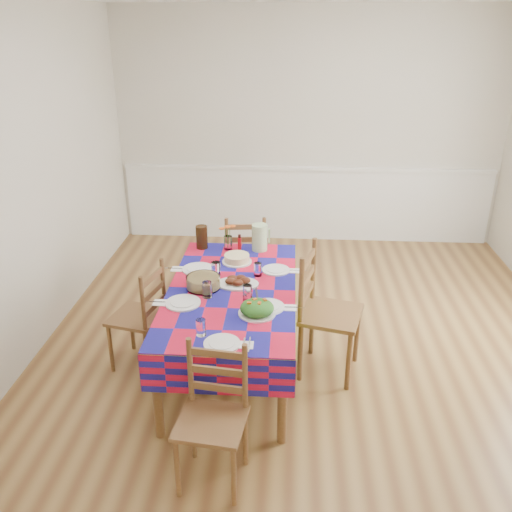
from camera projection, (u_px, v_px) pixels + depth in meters
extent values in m
cube|color=brown|center=(309.00, 350.00, 4.55)|extent=(4.50, 5.00, 0.04)
cube|color=beige|center=(309.00, 130.00, 6.31)|extent=(4.50, 0.04, 2.70)
cube|color=beige|center=(346.00, 430.00, 1.70)|extent=(4.50, 0.04, 2.70)
cube|color=beige|center=(19.00, 188.00, 4.14)|extent=(0.04, 5.00, 2.70)
cube|color=white|center=(307.00, 169.00, 6.44)|extent=(4.41, 0.06, 0.04)
cube|color=white|center=(306.00, 204.00, 6.64)|extent=(4.41, 0.03, 0.90)
cylinder|color=brown|center=(157.00, 396.00, 3.46)|extent=(0.06, 0.06, 0.64)
cylinder|color=brown|center=(282.00, 401.00, 3.42)|extent=(0.06, 0.06, 0.64)
cylinder|color=brown|center=(198.00, 283.00, 4.95)|extent=(0.06, 0.06, 0.64)
cylinder|color=brown|center=(286.00, 286.00, 4.90)|extent=(0.06, 0.06, 0.64)
cube|color=brown|center=(232.00, 292.00, 4.04)|extent=(0.91, 1.73, 0.04)
cube|color=red|center=(232.00, 289.00, 4.03)|extent=(0.95, 1.77, 0.01)
cube|color=red|center=(170.00, 304.00, 4.12)|extent=(0.01, 1.77, 0.27)
cube|color=red|center=(295.00, 308.00, 4.06)|extent=(0.01, 1.77, 0.27)
cube|color=red|center=(217.00, 376.00, 3.28)|extent=(0.95, 0.01, 0.27)
cube|color=red|center=(243.00, 258.00, 4.90)|extent=(0.95, 0.01, 0.27)
cylinder|color=white|center=(222.00, 344.00, 3.34)|extent=(0.23, 0.23, 0.01)
cylinder|color=white|center=(222.00, 342.00, 3.34)|extent=(0.16, 0.16, 0.01)
cylinder|color=white|center=(201.00, 327.00, 3.42)|extent=(0.06, 0.06, 0.11)
cube|color=white|center=(247.00, 345.00, 3.33)|extent=(0.08, 0.08, 0.01)
cube|color=silver|center=(244.00, 344.00, 3.33)|extent=(0.01, 0.14, 0.00)
cube|color=silver|center=(249.00, 344.00, 3.33)|extent=(0.01, 0.17, 0.00)
cylinder|color=white|center=(183.00, 303.00, 3.82)|extent=(0.25, 0.25, 0.01)
cylinder|color=white|center=(183.00, 302.00, 3.81)|extent=(0.18, 0.18, 0.01)
cylinder|color=white|center=(207.00, 290.00, 3.89)|extent=(0.07, 0.07, 0.12)
cube|color=white|center=(160.00, 303.00, 3.83)|extent=(0.09, 0.09, 0.01)
cube|color=silver|center=(157.00, 302.00, 3.83)|extent=(0.16, 0.01, 0.00)
cube|color=silver|center=(162.00, 302.00, 3.82)|extent=(0.19, 0.01, 0.00)
cylinder|color=white|center=(198.00, 269.00, 4.33)|extent=(0.26, 0.26, 0.01)
cylinder|color=white|center=(198.00, 268.00, 4.33)|extent=(0.18, 0.18, 0.01)
cylinder|color=white|center=(216.00, 270.00, 4.19)|extent=(0.07, 0.07, 0.12)
cube|color=white|center=(177.00, 269.00, 4.34)|extent=(0.09, 0.09, 0.01)
cube|color=silver|center=(175.00, 268.00, 4.34)|extent=(0.16, 0.01, 0.00)
cube|color=silver|center=(179.00, 269.00, 4.34)|extent=(0.19, 0.01, 0.00)
cylinder|color=white|center=(268.00, 307.00, 3.77)|extent=(0.24, 0.24, 0.01)
cylinder|color=white|center=(268.00, 306.00, 3.76)|extent=(0.17, 0.17, 0.01)
cylinder|color=white|center=(247.00, 293.00, 3.85)|extent=(0.07, 0.07, 0.11)
cube|color=white|center=(290.00, 308.00, 3.76)|extent=(0.09, 0.09, 0.01)
cube|color=silver|center=(288.00, 307.00, 3.76)|extent=(0.15, 0.01, 0.00)
cube|color=silver|center=(293.00, 307.00, 3.76)|extent=(0.18, 0.01, 0.00)
cylinder|color=white|center=(276.00, 270.00, 4.32)|extent=(0.22, 0.22, 0.01)
cylinder|color=white|center=(276.00, 269.00, 4.32)|extent=(0.16, 0.16, 0.00)
cylinder|color=white|center=(258.00, 269.00, 4.22)|extent=(0.06, 0.06, 0.11)
cube|color=white|center=(294.00, 271.00, 4.31)|extent=(0.08, 0.08, 0.00)
cube|color=silver|center=(292.00, 270.00, 4.31)|extent=(0.14, 0.01, 0.00)
cube|color=silver|center=(297.00, 270.00, 4.31)|extent=(0.16, 0.01, 0.00)
ellipsoid|color=white|center=(238.00, 284.00, 4.09)|extent=(0.32, 0.23, 0.02)
ellipsoid|color=black|center=(245.00, 280.00, 4.07)|extent=(0.08, 0.07, 0.05)
ellipsoid|color=black|center=(241.00, 278.00, 4.11)|extent=(0.08, 0.07, 0.05)
ellipsoid|color=black|center=(232.00, 278.00, 4.10)|extent=(0.08, 0.07, 0.05)
ellipsoid|color=black|center=(231.00, 281.00, 4.06)|extent=(0.08, 0.07, 0.05)
ellipsoid|color=black|center=(238.00, 283.00, 4.04)|extent=(0.08, 0.07, 0.05)
cylinder|color=white|center=(257.00, 313.00, 3.68)|extent=(0.26, 0.26, 0.01)
ellipsoid|color=#164511|center=(257.00, 308.00, 3.67)|extent=(0.23, 0.23, 0.10)
cube|color=#D45812|center=(249.00, 303.00, 3.63)|extent=(0.03, 0.02, 0.01)
cube|color=#D45812|center=(255.00, 299.00, 3.67)|extent=(0.04, 0.04, 0.01)
cube|color=#D45812|center=(259.00, 303.00, 3.62)|extent=(0.03, 0.03, 0.01)
cube|color=#D45812|center=(265.00, 300.00, 3.67)|extent=(0.03, 0.04, 0.01)
cylinder|color=white|center=(203.00, 282.00, 4.03)|extent=(0.25, 0.25, 0.09)
cylinder|color=tan|center=(203.00, 282.00, 4.03)|extent=(0.23, 0.23, 0.08)
cylinder|color=white|center=(237.00, 262.00, 4.47)|extent=(0.24, 0.24, 0.01)
cylinder|color=#DEC687|center=(237.00, 258.00, 4.45)|extent=(0.21, 0.21, 0.06)
cube|color=black|center=(251.00, 296.00, 3.91)|extent=(0.10, 0.24, 0.01)
cube|color=black|center=(257.00, 296.00, 3.92)|extent=(0.05, 0.25, 0.01)
cylinder|color=white|center=(228.00, 243.00, 4.70)|extent=(0.07, 0.07, 0.12)
cylinder|color=#2F6A23|center=(226.00, 238.00, 4.69)|extent=(0.01, 0.01, 0.17)
ellipsoid|color=#D45812|center=(222.00, 228.00, 4.65)|extent=(0.06, 0.06, 0.02)
cylinder|color=#2F6A23|center=(230.00, 237.00, 4.69)|extent=(0.01, 0.01, 0.17)
ellipsoid|color=#D45812|center=(232.00, 226.00, 4.67)|extent=(0.06, 0.06, 0.02)
cylinder|color=#2F6A23|center=(228.00, 238.00, 4.67)|extent=(0.01, 0.01, 0.17)
ellipsoid|color=#D45812|center=(227.00, 227.00, 4.61)|extent=(0.06, 0.06, 0.02)
cylinder|color=#B60E13|center=(240.00, 242.00, 4.69)|extent=(0.03, 0.03, 0.14)
cylinder|color=#ADD596|center=(260.00, 237.00, 4.67)|extent=(0.14, 0.14, 0.23)
cylinder|color=black|center=(202.00, 237.00, 4.71)|extent=(0.10, 0.10, 0.20)
cube|color=white|center=(220.00, 353.00, 3.24)|extent=(0.08, 0.03, 0.02)
cylinder|color=brown|center=(177.00, 468.00, 3.06)|extent=(0.03, 0.03, 0.41)
cylinder|color=brown|center=(234.00, 477.00, 3.00)|extent=(0.03, 0.03, 0.41)
cylinder|color=brown|center=(193.00, 431.00, 3.34)|extent=(0.03, 0.03, 0.41)
cylinder|color=brown|center=(245.00, 438.00, 3.28)|extent=(0.03, 0.03, 0.41)
cube|color=brown|center=(211.00, 423.00, 3.08)|extent=(0.43, 0.41, 0.03)
cylinder|color=brown|center=(190.00, 372.00, 3.17)|extent=(0.03, 0.03, 0.46)
cylinder|color=brown|center=(245.00, 378.00, 3.11)|extent=(0.03, 0.03, 0.46)
cube|color=brown|center=(218.00, 388.00, 3.18)|extent=(0.33, 0.06, 0.05)
cube|color=brown|center=(217.00, 371.00, 3.13)|extent=(0.33, 0.06, 0.05)
cube|color=brown|center=(217.00, 354.00, 3.09)|extent=(0.33, 0.06, 0.05)
cylinder|color=brown|center=(262.00, 271.00, 5.43)|extent=(0.03, 0.03, 0.43)
cylinder|color=brown|center=(228.00, 272.00, 5.42)|extent=(0.03, 0.03, 0.43)
cylinder|color=brown|center=(264.00, 285.00, 5.14)|extent=(0.03, 0.03, 0.43)
cylinder|color=brown|center=(228.00, 286.00, 5.13)|extent=(0.03, 0.03, 0.43)
cube|color=brown|center=(245.00, 257.00, 5.19)|extent=(0.44, 0.42, 0.03)
cylinder|color=brown|center=(264.00, 242.00, 4.95)|extent=(0.03, 0.03, 0.47)
cylinder|color=brown|center=(227.00, 243.00, 4.94)|extent=(0.03, 0.03, 0.47)
cube|color=brown|center=(246.00, 252.00, 4.98)|extent=(0.34, 0.06, 0.05)
cube|color=brown|center=(245.00, 240.00, 4.93)|extent=(0.34, 0.06, 0.05)
cube|color=brown|center=(245.00, 227.00, 4.88)|extent=(0.34, 0.06, 0.05)
cylinder|color=brown|center=(132.00, 327.00, 4.46)|extent=(0.03, 0.03, 0.41)
cylinder|color=brown|center=(111.00, 348.00, 4.17)|extent=(0.03, 0.03, 0.41)
cylinder|color=brown|center=(166.00, 333.00, 4.37)|extent=(0.03, 0.03, 0.41)
cylinder|color=brown|center=(147.00, 355.00, 4.09)|extent=(0.03, 0.03, 0.41)
cube|color=brown|center=(137.00, 317.00, 4.18)|extent=(0.44, 0.46, 0.03)
cylinder|color=brown|center=(163.00, 286.00, 4.20)|extent=(0.03, 0.03, 0.46)
cylinder|color=brown|center=(143.00, 305.00, 3.91)|extent=(0.03, 0.03, 0.46)
cube|color=brown|center=(154.00, 306.00, 4.09)|extent=(0.09, 0.32, 0.05)
cube|color=brown|center=(153.00, 292.00, 4.04)|extent=(0.09, 0.32, 0.05)
cube|color=brown|center=(152.00, 277.00, 3.99)|extent=(0.09, 0.32, 0.05)
cylinder|color=brown|center=(349.00, 362.00, 3.95)|extent=(0.04, 0.04, 0.48)
cylinder|color=brown|center=(357.00, 335.00, 4.28)|extent=(0.04, 0.04, 0.48)
cylinder|color=brown|center=(300.00, 353.00, 4.05)|extent=(0.04, 0.04, 0.48)
cylinder|color=brown|center=(312.00, 327.00, 4.39)|extent=(0.04, 0.04, 0.48)
cube|color=brown|center=(331.00, 315.00, 4.06)|extent=(0.53, 0.54, 0.03)
cylinder|color=brown|center=(301.00, 292.00, 3.85)|extent=(0.04, 0.04, 0.53)
cylinder|color=brown|center=(313.00, 271.00, 4.19)|extent=(0.04, 0.04, 0.53)
cube|color=brown|center=(307.00, 294.00, 4.06)|extent=(0.12, 0.38, 0.05)
cube|color=brown|center=(308.00, 277.00, 4.01)|extent=(0.12, 0.38, 0.05)
cube|color=brown|center=(308.00, 260.00, 3.95)|extent=(0.12, 0.38, 0.05)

